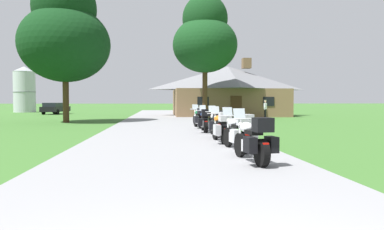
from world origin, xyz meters
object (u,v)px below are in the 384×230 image
(motorcycle_orange_third_in_row, at_px, (221,127))
(motorcycle_blue_fifth_in_row, at_px, (205,121))
(motorcycle_green_sixth_in_row, at_px, (199,118))
(tree_left_near, at_px, (65,33))
(motorcycle_white_second_in_row, at_px, (239,133))
(tree_by_lodge_front, at_px, (205,37))
(bystander_white_shirt_near_lodge, at_px, (265,108))
(metal_silo_distant, at_px, (24,89))
(motorcycle_white_nearest_to_camera, at_px, (254,140))
(parked_black_suv_far_left, at_px, (55,108))
(motorcycle_white_farthest_in_row, at_px, (199,117))
(motorcycle_white_fourth_in_row, at_px, (216,123))

(motorcycle_orange_third_in_row, xyz_separation_m, motorcycle_blue_fifth_in_row, (-0.01, 4.41, 0.00))
(motorcycle_green_sixth_in_row, bearing_deg, tree_left_near, 136.85)
(motorcycle_white_second_in_row, height_order, tree_left_near, tree_left_near)
(tree_by_lodge_front, bearing_deg, motorcycle_white_second_in_row, -94.78)
(bystander_white_shirt_near_lodge, distance_m, metal_silo_distant, 36.18)
(motorcycle_white_second_in_row, distance_m, tree_left_near, 19.45)
(motorcycle_white_nearest_to_camera, relative_size, parked_black_suv_far_left, 0.43)
(motorcycle_orange_third_in_row, distance_m, metal_silo_distant, 45.26)
(motorcycle_white_nearest_to_camera, xyz_separation_m, bystander_white_shirt_near_lodge, (7.32, 22.21, 0.34))
(motorcycle_white_farthest_in_row, bearing_deg, tree_left_near, 143.44)
(motorcycle_white_fourth_in_row, distance_m, motorcycle_blue_fifth_in_row, 2.15)
(tree_left_near, bearing_deg, metal_silo_distant, 115.87)
(motorcycle_orange_third_in_row, distance_m, tree_left_near, 17.66)
(motorcycle_white_nearest_to_camera, xyz_separation_m, metal_silo_distant, (-21.56, 43.88, 2.70))
(motorcycle_orange_third_in_row, relative_size, metal_silo_distant, 0.32)
(motorcycle_white_nearest_to_camera, height_order, metal_silo_distant, metal_silo_distant)
(bystander_white_shirt_near_lodge, relative_size, tree_by_lodge_front, 0.16)
(motorcycle_white_farthest_in_row, distance_m, metal_silo_distant, 37.80)
(motorcycle_blue_fifth_in_row, relative_size, parked_black_suv_far_left, 0.43)
(tree_left_near, xyz_separation_m, tree_by_lodge_front, (10.82, 3.55, 0.55))
(motorcycle_green_sixth_in_row, xyz_separation_m, parked_black_suv_far_left, (-14.89, 24.54, 0.17))
(motorcycle_green_sixth_in_row, height_order, metal_silo_distant, metal_silo_distant)
(motorcycle_blue_fifth_in_row, bearing_deg, bystander_white_shirt_near_lodge, 63.23)
(motorcycle_blue_fifth_in_row, relative_size, motorcycle_green_sixth_in_row, 1.00)
(motorcycle_blue_fifth_in_row, bearing_deg, metal_silo_distant, 122.91)
(tree_by_lodge_front, bearing_deg, tree_left_near, -161.84)
(motorcycle_white_second_in_row, bearing_deg, motorcycle_orange_third_in_row, 86.00)
(motorcycle_white_farthest_in_row, height_order, parked_black_suv_far_left, parked_black_suv_far_left)
(metal_silo_distant, bearing_deg, motorcycle_white_farthest_in_row, -54.75)
(motorcycle_green_sixth_in_row, bearing_deg, parked_black_suv_far_left, 115.70)
(motorcycle_white_second_in_row, relative_size, motorcycle_white_fourth_in_row, 1.00)
(motorcycle_blue_fifth_in_row, height_order, tree_left_near, tree_left_near)
(motorcycle_green_sixth_in_row, height_order, tree_left_near, tree_left_near)
(motorcycle_white_nearest_to_camera, xyz_separation_m, motorcycle_white_second_in_row, (0.11, 2.03, 0.00))
(tree_left_near, bearing_deg, motorcycle_white_second_in_row, -60.31)
(motorcycle_white_farthest_in_row, relative_size, metal_silo_distant, 0.31)
(motorcycle_white_nearest_to_camera, bearing_deg, motorcycle_white_farthest_in_row, 82.65)
(metal_silo_distant, relative_size, parked_black_suv_far_left, 1.37)
(motorcycle_green_sixth_in_row, height_order, tree_by_lodge_front, tree_by_lodge_front)
(motorcycle_white_nearest_to_camera, distance_m, bystander_white_shirt_near_lodge, 23.39)
(motorcycle_white_farthest_in_row, bearing_deg, motorcycle_white_second_in_row, -98.56)
(motorcycle_white_fourth_in_row, bearing_deg, tree_by_lodge_front, 83.99)
(motorcycle_blue_fifth_in_row, height_order, parked_black_suv_far_left, parked_black_suv_far_left)
(motorcycle_white_fourth_in_row, distance_m, bystander_white_shirt_near_lodge, 17.34)
(tree_left_near, height_order, tree_by_lodge_front, tree_left_near)
(bystander_white_shirt_near_lodge, bearing_deg, tree_by_lodge_front, -54.29)
(motorcycle_green_sixth_in_row, xyz_separation_m, metal_silo_distant, (-21.56, 32.74, 2.70))
(tree_left_near, relative_size, metal_silo_distant, 1.64)
(parked_black_suv_far_left, bearing_deg, motorcycle_green_sixth_in_row, -50.31)
(motorcycle_white_farthest_in_row, distance_m, bystander_white_shirt_near_lodge, 11.58)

